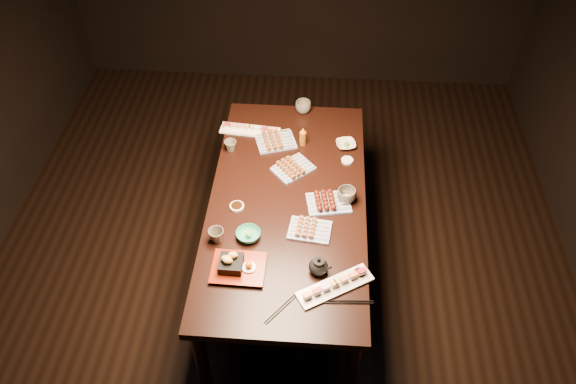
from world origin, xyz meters
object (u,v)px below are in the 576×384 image
at_px(yakitori_plate_center, 293,166).
at_px(teapot, 318,265).
at_px(dining_table, 287,242).
at_px(teacup_far_left, 231,146).
at_px(teacup_mid_right, 347,195).
at_px(teacup_far_right, 303,107).
at_px(sushi_platter_far, 250,128).
at_px(teacup_near_left, 216,236).
at_px(yakitori_plate_right, 310,228).
at_px(edamame_bowl_green, 248,235).
at_px(yakitori_plate_left, 276,139).
at_px(tempura_tray, 238,264).
at_px(sushi_platter_near, 335,284).
at_px(edamame_bowl_cream, 346,144).
at_px(condiment_bottle, 303,136).

relative_size(yakitori_plate_center, teapot, 1.92).
xyz_separation_m(dining_table, teacup_far_left, (-0.39, 0.41, 0.41)).
bearing_deg(teacup_mid_right, teacup_far_right, 109.53).
height_order(sushi_platter_far, teacup_near_left, teacup_near_left).
bearing_deg(teacup_far_right, yakitori_plate_right, -85.17).
bearing_deg(edamame_bowl_green, teapot, -27.32).
xyz_separation_m(yakitori_plate_center, teacup_near_left, (-0.38, -0.58, 0.01)).
xyz_separation_m(yakitori_plate_left, teacup_near_left, (-0.25, -0.82, 0.01)).
height_order(tempura_tray, teapot, same).
height_order(dining_table, sushi_platter_near, sushi_platter_near).
relative_size(sushi_platter_far, yakitori_plate_left, 1.60).
height_order(edamame_bowl_cream, tempura_tray, tempura_tray).
bearing_deg(condiment_bottle, teacup_mid_right, -60.25).
xyz_separation_m(sushi_platter_near, teacup_mid_right, (0.06, 0.60, 0.02)).
distance_m(dining_table, tempura_tray, 0.70).
relative_size(yakitori_plate_center, edamame_bowl_green, 1.73).
bearing_deg(condiment_bottle, teacup_far_right, 92.45).
height_order(sushi_platter_near, teacup_near_left, teacup_near_left).
distance_m(sushi_platter_near, teacup_far_left, 1.20).
height_order(sushi_platter_far, edamame_bowl_green, sushi_platter_far).
distance_m(sushi_platter_near, yakitori_plate_left, 1.15).
height_order(edamame_bowl_cream, teapot, teapot).
bearing_deg(tempura_tray, yakitori_plate_right, 39.93).
bearing_deg(teacup_far_left, yakitori_plate_right, -50.45).
xyz_separation_m(edamame_bowl_green, teacup_mid_right, (0.53, 0.31, 0.02)).
bearing_deg(edamame_bowl_green, condiment_bottle, 72.23).
height_order(dining_table, sushi_platter_far, sushi_platter_far).
xyz_separation_m(sushi_platter_near, yakitori_plate_center, (-0.26, 0.84, 0.00)).
relative_size(dining_table, yakitori_plate_center, 7.78).
xyz_separation_m(edamame_bowl_cream, teacup_mid_right, (0.00, -0.48, 0.03)).
bearing_deg(yakitori_plate_center, teacup_mid_right, -77.63).
bearing_deg(teapot, yakitori_plate_left, 118.93).
distance_m(edamame_bowl_cream, condiment_bottle, 0.28).
height_order(teacup_near_left, teacup_far_left, teacup_near_left).
distance_m(yakitori_plate_center, teapot, 0.77).
distance_m(yakitori_plate_right, teacup_near_left, 0.51).
distance_m(edamame_bowl_green, edamame_bowl_cream, 0.95).
xyz_separation_m(sushi_platter_far, teapot, (0.48, -1.09, 0.03)).
relative_size(yakitori_plate_center, yakitori_plate_left, 0.95).
xyz_separation_m(dining_table, yakitori_plate_center, (0.02, 0.26, 0.40)).
bearing_deg(teacup_far_right, edamame_bowl_green, -102.01).
distance_m(dining_table, teacup_near_left, 0.64).
bearing_deg(sushi_platter_far, teacup_far_right, -139.93).
distance_m(yakitori_plate_left, teacup_near_left, 0.86).
xyz_separation_m(sushi_platter_far, teacup_far_right, (0.34, 0.23, 0.02)).
bearing_deg(sushi_platter_near, edamame_bowl_cream, 55.73).
relative_size(sushi_platter_far, yakitori_plate_center, 1.68).
xyz_separation_m(dining_table, sushi_platter_far, (-0.29, 0.61, 0.40)).
bearing_deg(yakitori_plate_center, yakitori_plate_left, 76.60).
distance_m(edamame_bowl_green, teacup_far_right, 1.15).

